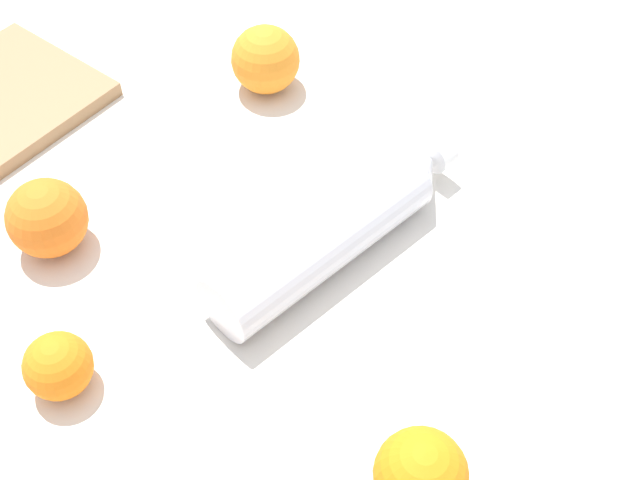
{
  "coord_description": "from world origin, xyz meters",
  "views": [
    {
      "loc": [
        -0.3,
        -0.43,
        0.67
      ],
      "look_at": [
        0.04,
        -0.02,
        0.03
      ],
      "focal_mm": 47.54,
      "sensor_mm": 36.0,
      "label": 1
    }
  ],
  "objects_px": {
    "orange_0": "(58,366)",
    "orange_1": "(265,59)",
    "water_bottle": "(336,228)",
    "orange_3": "(47,218)",
    "orange_2": "(421,475)"
  },
  "relations": [
    {
      "from": "water_bottle",
      "to": "orange_1",
      "type": "distance_m",
      "value": 0.27
    },
    {
      "from": "water_bottle",
      "to": "orange_3",
      "type": "relative_size",
      "value": 3.91
    },
    {
      "from": "water_bottle",
      "to": "orange_0",
      "type": "distance_m",
      "value": 0.29
    },
    {
      "from": "water_bottle",
      "to": "orange_3",
      "type": "bearing_deg",
      "value": 134.91
    },
    {
      "from": "orange_2",
      "to": "orange_3",
      "type": "height_order",
      "value": "orange_3"
    },
    {
      "from": "orange_2",
      "to": "orange_3",
      "type": "distance_m",
      "value": 0.44
    },
    {
      "from": "water_bottle",
      "to": "orange_0",
      "type": "height_order",
      "value": "water_bottle"
    },
    {
      "from": "orange_0",
      "to": "orange_1",
      "type": "distance_m",
      "value": 0.45
    },
    {
      "from": "water_bottle",
      "to": "orange_0",
      "type": "bearing_deg",
      "value": 169.02
    },
    {
      "from": "orange_0",
      "to": "orange_1",
      "type": "xyz_separation_m",
      "value": [
        0.39,
        0.21,
        0.01
      ]
    },
    {
      "from": "orange_1",
      "to": "orange_3",
      "type": "height_order",
      "value": "orange_1"
    },
    {
      "from": "orange_3",
      "to": "water_bottle",
      "type": "bearing_deg",
      "value": -41.27
    },
    {
      "from": "water_bottle",
      "to": "orange_1",
      "type": "relative_size",
      "value": 3.86
    },
    {
      "from": "orange_2",
      "to": "orange_3",
      "type": "xyz_separation_m",
      "value": [
        -0.1,
        0.43,
        0.0
      ]
    },
    {
      "from": "orange_0",
      "to": "orange_1",
      "type": "height_order",
      "value": "orange_1"
    }
  ]
}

